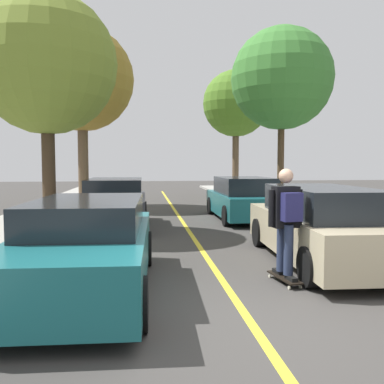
# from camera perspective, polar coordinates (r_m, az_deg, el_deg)

# --- Properties ---
(ground) EXTENTS (80.00, 80.00, 0.00)m
(ground) POSITION_cam_1_polar(r_m,az_deg,el_deg) (5.45, 7.64, -16.69)
(ground) COLOR #3D3A38
(center_line) EXTENTS (0.12, 39.20, 0.01)m
(center_line) POSITION_cam_1_polar(r_m,az_deg,el_deg) (9.23, 1.45, -8.03)
(center_line) COLOR gold
(center_line) RESTS_ON ground
(parked_car_left_nearest) EXTENTS (1.99, 4.57, 1.37)m
(parked_car_left_nearest) POSITION_cam_1_polar(r_m,az_deg,el_deg) (6.52, -13.98, -7.14)
(parked_car_left_nearest) COLOR #196066
(parked_car_left_nearest) RESTS_ON ground
(parked_car_left_near) EXTENTS (1.89, 4.19, 1.45)m
(parked_car_left_near) POSITION_cam_1_polar(r_m,az_deg,el_deg) (12.82, -10.35, -1.49)
(parked_car_left_near) COLOR #38383D
(parked_car_left_near) RESTS_ON ground
(parked_car_right_nearest) EXTENTS (1.94, 4.70, 1.46)m
(parked_car_right_nearest) POSITION_cam_1_polar(r_m,az_deg,el_deg) (8.48, 17.01, -4.35)
(parked_car_right_nearest) COLOR #BCAD89
(parked_car_right_nearest) RESTS_ON ground
(parked_car_right_near) EXTENTS (1.95, 4.45, 1.43)m
(parked_car_right_near) POSITION_cam_1_polar(r_m,az_deg,el_deg) (14.43, 6.95, -0.92)
(parked_car_right_near) COLOR #196066
(parked_car_right_near) RESTS_ON ground
(street_tree_left_nearest) EXTENTS (3.77, 3.77, 6.31)m
(street_tree_left_nearest) POSITION_cam_1_polar(r_m,az_deg,el_deg) (12.38, -19.08, 15.98)
(street_tree_left_nearest) COLOR #3D2D1E
(street_tree_left_nearest) RESTS_ON sidewalk_left
(street_tree_left_near) EXTENTS (4.39, 4.39, 7.52)m
(street_tree_left_near) POSITION_cam_1_polar(r_m,az_deg,el_deg) (19.05, -14.66, 14.45)
(street_tree_left_near) COLOR brown
(street_tree_left_near) RESTS_ON sidewalk_left
(street_tree_right_nearest) EXTENTS (3.73, 3.73, 6.73)m
(street_tree_right_nearest) POSITION_cam_1_polar(r_m,az_deg,el_deg) (16.34, 12.05, 14.71)
(street_tree_right_nearest) COLOR #4C3823
(street_tree_right_nearest) RESTS_ON sidewalk_right
(street_tree_right_near) EXTENTS (3.63, 3.63, 6.85)m
(street_tree_right_near) POSITION_cam_1_polar(r_m,az_deg,el_deg) (23.70, 5.95, 11.74)
(street_tree_right_near) COLOR brown
(street_tree_right_near) RESTS_ON sidewalk_right
(fire_hydrant) EXTENTS (0.20, 0.20, 0.70)m
(fire_hydrant) POSITION_cam_1_polar(r_m,az_deg,el_deg) (9.16, -21.43, -5.33)
(fire_hydrant) COLOR #B2140F
(fire_hydrant) RESTS_ON sidewalk_left
(skateboard) EXTENTS (0.34, 0.86, 0.10)m
(skateboard) POSITION_cam_1_polar(r_m,az_deg,el_deg) (7.04, 12.37, -11.23)
(skateboard) COLOR black
(skateboard) RESTS_ON ground
(skateboarder) EXTENTS (0.59, 0.71, 1.73)m
(skateboarder) POSITION_cam_1_polar(r_m,az_deg,el_deg) (6.82, 12.63, -3.24)
(skateboarder) COLOR black
(skateboarder) RESTS_ON skateboard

